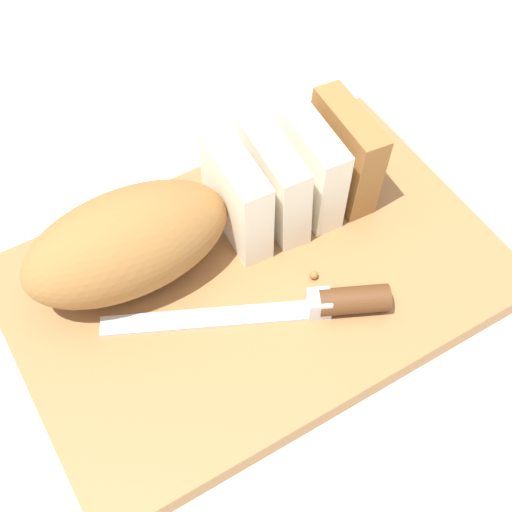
# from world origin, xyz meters

# --- Properties ---
(ground_plane) EXTENTS (3.00, 3.00, 0.00)m
(ground_plane) POSITION_xyz_m (0.00, 0.00, 0.00)
(ground_plane) COLOR silver
(cutting_board) EXTENTS (0.45, 0.30, 0.02)m
(cutting_board) POSITION_xyz_m (0.00, 0.00, 0.01)
(cutting_board) COLOR #9E6B3D
(cutting_board) RESTS_ON ground_plane
(bread_loaf) EXTENTS (0.34, 0.10, 0.10)m
(bread_loaf) POSITION_xyz_m (-0.03, 0.06, 0.07)
(bread_loaf) COLOR #996633
(bread_loaf) RESTS_ON cutting_board
(bread_knife) EXTENTS (0.24, 0.12, 0.02)m
(bread_knife) POSITION_xyz_m (0.03, -0.06, 0.03)
(bread_knife) COLOR silver
(bread_knife) RESTS_ON cutting_board
(crumb_near_knife) EXTENTS (0.00, 0.00, 0.00)m
(crumb_near_knife) POSITION_xyz_m (0.01, 0.08, 0.02)
(crumb_near_knife) COLOR #996633
(crumb_near_knife) RESTS_ON cutting_board
(crumb_near_loaf) EXTENTS (0.01, 0.01, 0.01)m
(crumb_near_loaf) POSITION_xyz_m (0.04, -0.03, 0.03)
(crumb_near_loaf) COLOR #996633
(crumb_near_loaf) RESTS_ON cutting_board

